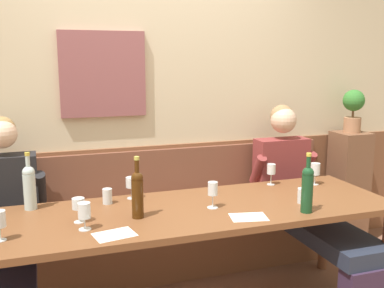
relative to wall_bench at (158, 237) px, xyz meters
The scene contains 21 objects.
room_wall_back 1.15m from the wall_bench, 90.79° to the left, with size 6.80×0.12×2.80m.
wood_wainscot_panel 0.29m from the wall_bench, 90.00° to the left, with size 6.80×0.03×0.97m, color brown.
wall_bench is the anchor object (origin of this frame).
dining_table 0.80m from the wall_bench, 90.00° to the right, with size 2.64×0.81×0.74m.
person_right_seat 1.17m from the wall_bench, 160.09° to the right, with size 0.51×1.27×1.27m.
person_left_seat 1.17m from the wall_bench, 20.33° to the right, with size 0.54×1.28×1.28m.
wine_bottle_amber_mid 1.34m from the wall_bench, 56.17° to the right, with size 0.07×0.07×0.36m.
wine_bottle_green_tall 1.02m from the wall_bench, 112.43° to the right, with size 0.07×0.07×0.36m.
wine_bottle_clear_water 1.16m from the wall_bench, 156.30° to the right, with size 0.07×0.07×0.35m.
wine_glass_center_rear 1.02m from the wall_bench, 27.16° to the right, with size 0.06×0.06×0.15m.
wine_glass_mid_left 0.95m from the wall_bench, 77.67° to the right, with size 0.07×0.07×0.16m.
wine_glass_near_bucket 1.30m from the wall_bench, 24.75° to the right, with size 0.07×0.07×0.16m.
wine_glass_mid_right 1.12m from the wall_bench, 131.47° to the right, with size 0.07×0.07×0.14m.
wine_glass_center_front 1.19m from the wall_bench, 126.22° to the right, with size 0.07×0.07×0.15m.
wine_glass_by_bottle 0.74m from the wall_bench, 125.31° to the right, with size 0.07×0.07×0.14m.
water_tumbler_left 0.81m from the wall_bench, 134.93° to the right, with size 0.06×0.06×0.10m, color silver.
water_tumbler_center 1.22m from the wall_bench, 48.50° to the right, with size 0.06×0.06×0.10m, color silver.
tasting_sheet_left_guest 1.11m from the wall_bench, 72.85° to the right, with size 0.21×0.15×0.00m, color white.
tasting_sheet_right_guest 1.18m from the wall_bench, 116.43° to the right, with size 0.21×0.15×0.00m, color white.
corner_pedestal 1.79m from the wall_bench, ahead, with size 0.28×0.28×1.01m, color brown.
potted_plant 2.01m from the wall_bench, ahead, with size 0.19×0.19×0.37m.
Camera 1 is at (-0.83, -2.41, 1.65)m, focal length 42.49 mm.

